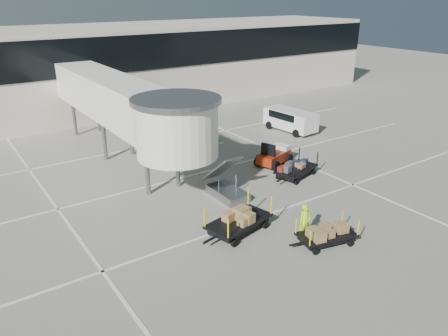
{
  "coord_description": "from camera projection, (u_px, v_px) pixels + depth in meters",
  "views": [
    {
      "loc": [
        -14.56,
        -13.83,
        11.07
      ],
      "look_at": [
        -1.81,
        4.76,
        2.0
      ],
      "focal_mm": 35.0,
      "sensor_mm": 36.0,
      "label": 1
    }
  ],
  "objects": [
    {
      "name": "box_cart_near",
      "position": [
        329.0,
        234.0,
        20.52
      ],
      "size": [
        3.42,
        1.92,
        1.31
      ],
      "rotation": [
        0.0,
        0.0,
        -0.22
      ],
      "color": "black",
      "rests_on": "ground"
    },
    {
      "name": "ground",
      "position": [
        306.0,
        225.0,
        22.35
      ],
      "size": [
        140.0,
        140.0,
        0.0
      ],
      "primitive_type": "plane",
      "color": "#A8A496",
      "rests_on": "ground"
    },
    {
      "name": "baggage_tug",
      "position": [
        274.0,
        156.0,
        30.03
      ],
      "size": [
        2.9,
        2.33,
        1.73
      ],
      "rotation": [
        0.0,
        0.0,
        0.31
      ],
      "color": "maroon",
      "rests_on": "ground"
    },
    {
      "name": "box_cart_far",
      "position": [
        238.0,
        222.0,
        21.42
      ],
      "size": [
        4.24,
        2.37,
        1.62
      ],
      "rotation": [
        0.0,
        0.0,
        0.22
      ],
      "color": "black",
      "rests_on": "ground"
    },
    {
      "name": "terminal",
      "position": [
        94.0,
        68.0,
        43.54
      ],
      "size": [
        64.0,
        12.11,
        15.2
      ],
      "color": "beige",
      "rests_on": "ground"
    },
    {
      "name": "ground_worker",
      "position": [
        305.0,
        222.0,
        20.77
      ],
      "size": [
        0.72,
        0.51,
        1.86
      ],
      "primitive_type": "imported",
      "rotation": [
        0.0,
        0.0,
        -0.1
      ],
      "color": "#B3E918",
      "rests_on": "ground"
    },
    {
      "name": "jet_bridge",
      "position": [
        130.0,
        106.0,
        28.05
      ],
      "size": [
        5.7,
        20.4,
        6.03
      ],
      "color": "white",
      "rests_on": "ground"
    },
    {
      "name": "lane_markings",
      "position": [
        199.0,
        171.0,
        29.14
      ],
      "size": [
        40.0,
        30.0,
        0.02
      ],
      "color": "white",
      "rests_on": "ground"
    },
    {
      "name": "suitcase_cart",
      "position": [
        297.0,
        169.0,
        28.06
      ],
      "size": [
        3.83,
        2.27,
        1.47
      ],
      "rotation": [
        0.0,
        0.0,
        0.27
      ],
      "color": "black",
      "rests_on": "ground"
    },
    {
      "name": "minivan",
      "position": [
        289.0,
        118.0,
        37.34
      ],
      "size": [
        2.41,
        4.87,
        1.79
      ],
      "rotation": [
        0.0,
        0.0,
        0.08
      ],
      "color": "white",
      "rests_on": "ground"
    }
  ]
}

